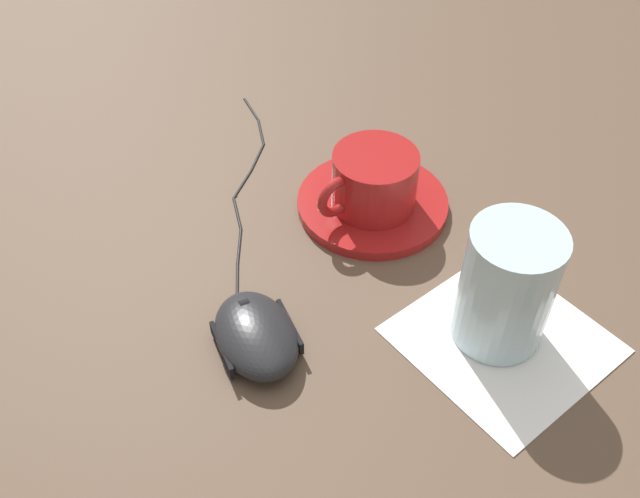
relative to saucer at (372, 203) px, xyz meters
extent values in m
plane|color=brown|center=(-0.07, -0.09, -0.01)|extent=(3.00, 3.00, 0.00)
cylinder|color=maroon|center=(0.00, 0.00, 0.00)|extent=(0.16, 0.16, 0.01)
cylinder|color=maroon|center=(0.00, 0.00, 0.04)|extent=(0.09, 0.09, 0.06)
torus|color=maroon|center=(-0.05, 0.01, 0.04)|extent=(0.05, 0.03, 0.05)
ellipsoid|color=black|center=(-0.21, -0.01, 0.01)|extent=(0.11, 0.12, 0.03)
cylinder|color=black|center=(-0.20, 0.02, 0.02)|extent=(0.01, 0.01, 0.01)
cube|color=black|center=(-0.24, 0.01, 0.01)|extent=(0.03, 0.05, 0.01)
cube|color=black|center=(-0.19, -0.02, 0.01)|extent=(0.03, 0.05, 0.01)
cylinder|color=black|center=(-0.17, 0.05, 0.00)|extent=(0.04, 0.03, 0.00)
cylinder|color=black|center=(-0.12, 0.08, 0.00)|extent=(0.04, 0.03, 0.00)
cylinder|color=black|center=(-0.09, 0.11, 0.00)|extent=(0.04, 0.04, 0.00)
cylinder|color=black|center=(-0.05, 0.14, 0.00)|extent=(0.05, 0.02, 0.00)
cylinder|color=black|center=(0.00, 0.15, 0.00)|extent=(0.05, 0.02, 0.00)
cylinder|color=black|center=(0.04, 0.18, 0.00)|extent=(0.04, 0.04, 0.00)
cylinder|color=black|center=(0.07, 0.22, 0.00)|extent=(0.03, 0.04, 0.00)
sphere|color=black|center=(-0.18, 0.04, 0.00)|extent=(0.00, 0.00, 0.00)
sphere|color=black|center=(-0.15, 0.07, 0.00)|extent=(0.00, 0.00, 0.00)
sphere|color=black|center=(-0.10, 0.10, 0.00)|extent=(0.00, 0.00, 0.00)
sphere|color=black|center=(-0.07, 0.13, 0.00)|extent=(0.00, 0.00, 0.00)
sphere|color=black|center=(-0.02, 0.15, 0.00)|extent=(0.00, 0.00, 0.00)
sphere|color=black|center=(0.02, 0.16, 0.00)|extent=(0.00, 0.00, 0.00)
sphere|color=black|center=(0.06, 0.20, 0.00)|extent=(0.00, 0.00, 0.00)
sphere|color=black|center=(0.09, 0.24, 0.00)|extent=(0.00, 0.00, 0.00)
cube|color=white|center=(-0.09, -0.19, 0.00)|extent=(0.21, 0.21, 0.00)
cylinder|color=silver|center=(-0.08, -0.18, 0.06)|extent=(0.08, 0.08, 0.12)
camera|label=1|loc=(-0.50, -0.26, 0.51)|focal=40.00mm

